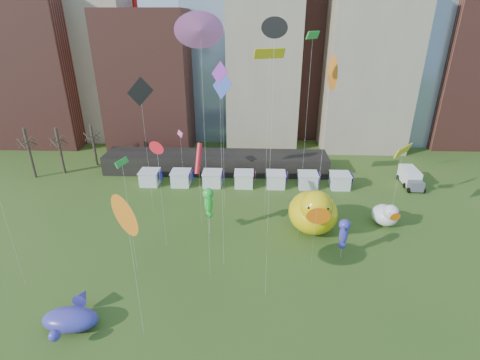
{
  "coord_description": "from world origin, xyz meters",
  "views": [
    {
      "loc": [
        2.49,
        -15.89,
        24.34
      ],
      "look_at": [
        1.37,
        11.56,
        12.0
      ],
      "focal_mm": 27.0,
      "sensor_mm": 36.0,
      "label": 1
    }
  ],
  "objects_px": {
    "seahorse_purple": "(344,232)",
    "whale_inflatable": "(71,317)",
    "big_duck": "(314,211)",
    "seahorse_green": "(208,201)",
    "small_duck": "(386,214)",
    "box_truck": "(410,177)"
  },
  "relations": [
    {
      "from": "small_duck",
      "to": "big_duck",
      "type": "bearing_deg",
      "value": -179.38
    },
    {
      "from": "seahorse_purple",
      "to": "box_truck",
      "type": "distance_m",
      "value": 24.96
    },
    {
      "from": "seahorse_purple",
      "to": "box_truck",
      "type": "height_order",
      "value": "seahorse_purple"
    },
    {
      "from": "seahorse_purple",
      "to": "seahorse_green",
      "type": "bearing_deg",
      "value": -171.79
    },
    {
      "from": "small_duck",
      "to": "box_truck",
      "type": "height_order",
      "value": "small_duck"
    },
    {
      "from": "box_truck",
      "to": "seahorse_green",
      "type": "bearing_deg",
      "value": -150.95
    },
    {
      "from": "big_duck",
      "to": "whale_inflatable",
      "type": "distance_m",
      "value": 27.98
    },
    {
      "from": "seahorse_green",
      "to": "whale_inflatable",
      "type": "bearing_deg",
      "value": -131.65
    },
    {
      "from": "seahorse_purple",
      "to": "whale_inflatable",
      "type": "distance_m",
      "value": 27.61
    },
    {
      "from": "small_duck",
      "to": "seahorse_purple",
      "type": "relative_size",
      "value": 0.93
    },
    {
      "from": "big_duck",
      "to": "seahorse_green",
      "type": "height_order",
      "value": "big_duck"
    },
    {
      "from": "big_duck",
      "to": "whale_inflatable",
      "type": "xyz_separation_m",
      "value": [
        -22.79,
        -16.12,
        -1.95
      ]
    },
    {
      "from": "small_duck",
      "to": "whale_inflatable",
      "type": "bearing_deg",
      "value": -162.05
    },
    {
      "from": "small_duck",
      "to": "seahorse_purple",
      "type": "height_order",
      "value": "seahorse_purple"
    },
    {
      "from": "big_duck",
      "to": "small_duck",
      "type": "height_order",
      "value": "big_duck"
    },
    {
      "from": "small_duck",
      "to": "whale_inflatable",
      "type": "height_order",
      "value": "small_duck"
    },
    {
      "from": "seahorse_green",
      "to": "small_duck",
      "type": "bearing_deg",
      "value": 0.54
    },
    {
      "from": "small_duck",
      "to": "seahorse_purple",
      "type": "distance_m",
      "value": 10.35
    },
    {
      "from": "box_truck",
      "to": "big_duck",
      "type": "bearing_deg",
      "value": -138.71
    },
    {
      "from": "small_duck",
      "to": "seahorse_green",
      "type": "xyz_separation_m",
      "value": [
        -22.25,
        -3.17,
        3.15
      ]
    },
    {
      "from": "box_truck",
      "to": "whale_inflatable",
      "type": "bearing_deg",
      "value": -141.17
    },
    {
      "from": "small_duck",
      "to": "box_truck",
      "type": "bearing_deg",
      "value": 46.39
    }
  ]
}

